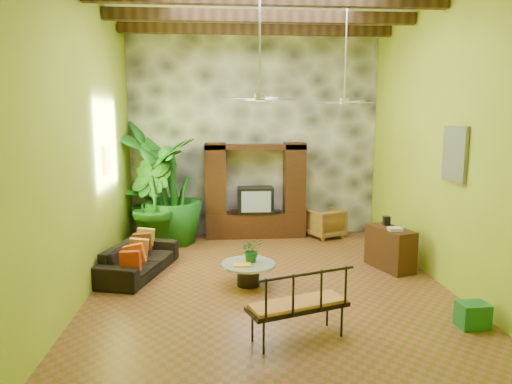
{
  "coord_description": "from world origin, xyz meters",
  "views": [
    {
      "loc": [
        -0.83,
        -7.71,
        2.87
      ],
      "look_at": [
        -0.21,
        0.2,
        1.59
      ],
      "focal_mm": 32.0,
      "sensor_mm": 36.0,
      "label": 1
    }
  ],
  "objects": [
    {
      "name": "ground",
      "position": [
        0.0,
        0.0,
        0.0
      ],
      "size": [
        7.0,
        7.0,
        0.0
      ],
      "primitive_type": "plane",
      "color": "brown",
      "rests_on": "ground"
    },
    {
      "name": "back_wall",
      "position": [
        0.0,
        3.5,
        2.5
      ],
      "size": [
        6.0,
        0.02,
        5.0
      ],
      "primitive_type": "cube",
      "color": "#9FB128",
      "rests_on": "ground"
    },
    {
      "name": "left_wall",
      "position": [
        -3.0,
        0.0,
        2.5
      ],
      "size": [
        0.02,
        7.0,
        5.0
      ],
      "primitive_type": "cube",
      "color": "#9FB128",
      "rests_on": "ground"
    },
    {
      "name": "right_wall",
      "position": [
        3.0,
        0.0,
        2.5
      ],
      "size": [
        0.02,
        7.0,
        5.0
      ],
      "primitive_type": "cube",
      "color": "#9FB128",
      "rests_on": "ground"
    },
    {
      "name": "stone_accent_wall",
      "position": [
        0.0,
        3.44,
        2.5
      ],
      "size": [
        5.98,
        0.1,
        4.98
      ],
      "primitive_type": "cube",
      "color": "#3B3D43",
      "rests_on": "ground"
    },
    {
      "name": "entertainment_center",
      "position": [
        0.0,
        3.14,
        0.97
      ],
      "size": [
        2.4,
        0.55,
        2.3
      ],
      "color": "black",
      "rests_on": "ground"
    },
    {
      "name": "ceiling_fan_front",
      "position": [
        -0.2,
        -0.4,
        3.4
      ],
      "size": [
        1.28,
        1.28,
        1.86
      ],
      "color": "silver",
      "rests_on": "ceiling"
    },
    {
      "name": "ceiling_fan_back",
      "position": [
        1.6,
        1.2,
        3.4
      ],
      "size": [
        1.28,
        1.28,
        1.86
      ],
      "color": "silver",
      "rests_on": "ceiling"
    },
    {
      "name": "wall_art_mask",
      "position": [
        -2.96,
        1.0,
        2.1
      ],
      "size": [
        0.06,
        0.32,
        0.55
      ],
      "primitive_type": "cube",
      "color": "orange",
      "rests_on": "left_wall"
    },
    {
      "name": "wall_art_painting",
      "position": [
        2.96,
        -0.6,
        2.3
      ],
      "size": [
        0.06,
        0.7,
        0.9
      ],
      "primitive_type": "cube",
      "color": "teal",
      "rests_on": "right_wall"
    },
    {
      "name": "sofa",
      "position": [
        -2.36,
        0.61,
        0.29
      ],
      "size": [
        1.31,
        2.16,
        0.59
      ],
      "primitive_type": "imported",
      "rotation": [
        0.0,
        0.0,
        1.3
      ],
      "color": "black",
      "rests_on": "ground"
    },
    {
      "name": "wicker_armchair",
      "position": [
        1.7,
        2.97,
        0.35
      ],
      "size": [
        1.0,
        1.01,
        0.71
      ],
      "primitive_type": "imported",
      "rotation": [
        0.0,
        0.0,
        3.55
      ],
      "color": "olive",
      "rests_on": "ground"
    },
    {
      "name": "tall_plant_a",
      "position": [
        -2.54,
        3.04,
        1.4
      ],
      "size": [
        1.6,
        1.78,
        2.81
      ],
      "primitive_type": "imported",
      "rotation": [
        0.0,
        0.0,
        1.06
      ],
      "color": "#1D6B1C",
      "rests_on": "ground"
    },
    {
      "name": "tall_plant_b",
      "position": [
        -2.37,
        2.28,
        1.01
      ],
      "size": [
        1.37,
        1.42,
        2.02
      ],
      "primitive_type": "imported",
      "rotation": [
        0.0,
        0.0,
        2.18
      ],
      "color": "#1B5C18",
      "rests_on": "ground"
    },
    {
      "name": "tall_plant_c",
      "position": [
        -1.94,
        2.69,
        1.22
      ],
      "size": [
        1.42,
        1.42,
        2.44
      ],
      "primitive_type": "imported",
      "rotation": [
        0.0,
        0.0,
        4.75
      ],
      "color": "#175918",
      "rests_on": "ground"
    },
    {
      "name": "coffee_table",
      "position": [
        -0.37,
        -0.15,
        0.26
      ],
      "size": [
        0.94,
        0.94,
        0.4
      ],
      "rotation": [
        0.0,
        0.0,
        -0.27
      ],
      "color": "black",
      "rests_on": "ground"
    },
    {
      "name": "centerpiece_plant",
      "position": [
        -0.31,
        -0.07,
        0.61
      ],
      "size": [
        0.45,
        0.41,
        0.41
      ],
      "primitive_type": "imported",
      "rotation": [
        0.0,
        0.0,
        0.29
      ],
      "color": "#175B1E",
      "rests_on": "coffee_table"
    },
    {
      "name": "yellow_tray",
      "position": [
        -0.49,
        -0.29,
        0.42
      ],
      "size": [
        0.3,
        0.22,
        0.03
      ],
      "primitive_type": "cube",
      "rotation": [
        0.0,
        0.0,
        -0.02
      ],
      "color": "yellow",
      "rests_on": "coffee_table"
    },
    {
      "name": "iron_bench",
      "position": [
        0.15,
        -2.23,
        0.55
      ],
      "size": [
        1.41,
        0.91,
        0.57
      ],
      "rotation": [
        0.0,
        0.0,
        0.33
      ],
      "color": "black",
      "rests_on": "ground"
    },
    {
      "name": "side_console",
      "position": [
        2.4,
        0.53,
        0.4
      ],
      "size": [
        0.75,
        1.09,
        0.8
      ],
      "primitive_type": "cube",
      "rotation": [
        0.0,
        0.0,
        0.33
      ],
      "color": "#3C1E13",
      "rests_on": "ground"
    },
    {
      "name": "green_bin",
      "position": [
        2.63,
        -2.0,
        0.18
      ],
      "size": [
        0.41,
        0.31,
        0.35
      ],
      "primitive_type": "cube",
      "rotation": [
        0.0,
        0.0,
        0.03
      ],
      "color": "#1A6535",
      "rests_on": "ground"
    }
  ]
}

